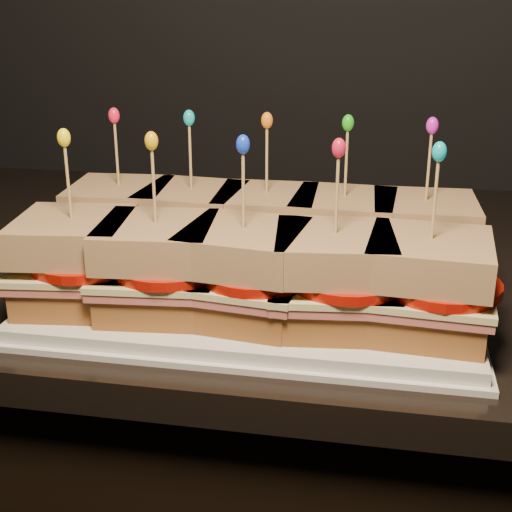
# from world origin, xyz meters

# --- Properties ---
(granite_slab) EXTENTS (2.29, 0.70, 0.03)m
(granite_slab) POSITION_xyz_m (0.01, 1.66, 0.85)
(granite_slab) COLOR black
(granite_slab) RESTS_ON cabinet
(platter) EXTENTS (0.43, 0.26, 0.02)m
(platter) POSITION_xyz_m (0.18, 1.48, 0.87)
(platter) COLOR white
(platter) RESTS_ON granite_slab
(platter_rim) EXTENTS (0.44, 0.28, 0.01)m
(platter_rim) POSITION_xyz_m (0.18, 1.48, 0.87)
(platter_rim) COLOR white
(platter_rim) RESTS_ON granite_slab
(sandwich_0_bread_bot) EXTENTS (0.11, 0.11, 0.03)m
(sandwich_0_bread_bot) POSITION_xyz_m (0.02, 1.55, 0.90)
(sandwich_0_bread_bot) COLOR brown
(sandwich_0_bread_bot) RESTS_ON platter
(sandwich_0_ham) EXTENTS (0.12, 0.11, 0.01)m
(sandwich_0_ham) POSITION_xyz_m (0.02, 1.55, 0.91)
(sandwich_0_ham) COLOR #C25553
(sandwich_0_ham) RESTS_ON sandwich_0_bread_bot
(sandwich_0_cheese) EXTENTS (0.12, 0.12, 0.01)m
(sandwich_0_cheese) POSITION_xyz_m (0.02, 1.55, 0.92)
(sandwich_0_cheese) COLOR beige
(sandwich_0_cheese) RESTS_ON sandwich_0_ham
(sandwich_0_tomato) EXTENTS (0.10, 0.10, 0.01)m
(sandwich_0_tomato) POSITION_xyz_m (0.03, 1.54, 0.93)
(sandwich_0_tomato) COLOR #B21307
(sandwich_0_tomato) RESTS_ON sandwich_0_cheese
(sandwich_0_bread_top) EXTENTS (0.11, 0.11, 0.03)m
(sandwich_0_bread_top) POSITION_xyz_m (0.02, 1.55, 0.95)
(sandwich_0_bread_top) COLOR brown
(sandwich_0_bread_top) RESTS_ON sandwich_0_tomato
(sandwich_0_pick) EXTENTS (0.00, 0.00, 0.09)m
(sandwich_0_pick) POSITION_xyz_m (0.02, 1.55, 1.00)
(sandwich_0_pick) COLOR tan
(sandwich_0_pick) RESTS_ON sandwich_0_bread_top
(sandwich_0_frill) EXTENTS (0.01, 0.01, 0.02)m
(sandwich_0_frill) POSITION_xyz_m (0.02, 1.55, 1.04)
(sandwich_0_frill) COLOR red
(sandwich_0_frill) RESTS_ON sandwich_0_pick
(sandwich_1_bread_bot) EXTENTS (0.11, 0.11, 0.03)m
(sandwich_1_bread_bot) POSITION_xyz_m (0.10, 1.55, 0.90)
(sandwich_1_bread_bot) COLOR brown
(sandwich_1_bread_bot) RESTS_ON platter
(sandwich_1_ham) EXTENTS (0.12, 0.11, 0.01)m
(sandwich_1_ham) POSITION_xyz_m (0.10, 1.55, 0.91)
(sandwich_1_ham) COLOR #C25553
(sandwich_1_ham) RESTS_ON sandwich_1_bread_bot
(sandwich_1_cheese) EXTENTS (0.12, 0.12, 0.01)m
(sandwich_1_cheese) POSITION_xyz_m (0.10, 1.55, 0.92)
(sandwich_1_cheese) COLOR beige
(sandwich_1_cheese) RESTS_ON sandwich_1_ham
(sandwich_1_tomato) EXTENTS (0.10, 0.10, 0.01)m
(sandwich_1_tomato) POSITION_xyz_m (0.11, 1.54, 0.93)
(sandwich_1_tomato) COLOR #B21307
(sandwich_1_tomato) RESTS_ON sandwich_1_cheese
(sandwich_1_bread_top) EXTENTS (0.11, 0.11, 0.03)m
(sandwich_1_bread_top) POSITION_xyz_m (0.10, 1.55, 0.95)
(sandwich_1_bread_top) COLOR brown
(sandwich_1_bread_top) RESTS_ON sandwich_1_tomato
(sandwich_1_pick) EXTENTS (0.00, 0.00, 0.09)m
(sandwich_1_pick) POSITION_xyz_m (0.10, 1.55, 1.00)
(sandwich_1_pick) COLOR tan
(sandwich_1_pick) RESTS_ON sandwich_1_bread_top
(sandwich_1_frill) EXTENTS (0.01, 0.01, 0.02)m
(sandwich_1_frill) POSITION_xyz_m (0.10, 1.55, 1.04)
(sandwich_1_frill) COLOR #11A8B5
(sandwich_1_frill) RESTS_ON sandwich_1_pick
(sandwich_2_bread_bot) EXTENTS (0.10, 0.10, 0.03)m
(sandwich_2_bread_bot) POSITION_xyz_m (0.18, 1.55, 0.90)
(sandwich_2_bread_bot) COLOR brown
(sandwich_2_bread_bot) RESTS_ON platter
(sandwich_2_ham) EXTENTS (0.11, 0.11, 0.01)m
(sandwich_2_ham) POSITION_xyz_m (0.18, 1.55, 0.91)
(sandwich_2_ham) COLOR #C25553
(sandwich_2_ham) RESTS_ON sandwich_2_bread_bot
(sandwich_2_cheese) EXTENTS (0.12, 0.11, 0.01)m
(sandwich_2_cheese) POSITION_xyz_m (0.18, 1.55, 0.92)
(sandwich_2_cheese) COLOR beige
(sandwich_2_cheese) RESTS_ON sandwich_2_ham
(sandwich_2_tomato) EXTENTS (0.10, 0.10, 0.01)m
(sandwich_2_tomato) POSITION_xyz_m (0.19, 1.54, 0.93)
(sandwich_2_tomato) COLOR #B21307
(sandwich_2_tomato) RESTS_ON sandwich_2_cheese
(sandwich_2_bread_top) EXTENTS (0.11, 0.11, 0.03)m
(sandwich_2_bread_top) POSITION_xyz_m (0.18, 1.55, 0.95)
(sandwich_2_bread_top) COLOR brown
(sandwich_2_bread_top) RESTS_ON sandwich_2_tomato
(sandwich_2_pick) EXTENTS (0.00, 0.00, 0.09)m
(sandwich_2_pick) POSITION_xyz_m (0.18, 1.55, 1.00)
(sandwich_2_pick) COLOR tan
(sandwich_2_pick) RESTS_ON sandwich_2_bread_top
(sandwich_2_frill) EXTENTS (0.01, 0.01, 0.02)m
(sandwich_2_frill) POSITION_xyz_m (0.18, 1.55, 1.04)
(sandwich_2_frill) COLOR orange
(sandwich_2_frill) RESTS_ON sandwich_2_pick
(sandwich_3_bread_bot) EXTENTS (0.11, 0.11, 0.03)m
(sandwich_3_bread_bot) POSITION_xyz_m (0.26, 1.55, 0.90)
(sandwich_3_bread_bot) COLOR brown
(sandwich_3_bread_bot) RESTS_ON platter
(sandwich_3_ham) EXTENTS (0.12, 0.11, 0.01)m
(sandwich_3_ham) POSITION_xyz_m (0.26, 1.55, 0.91)
(sandwich_3_ham) COLOR #C25553
(sandwich_3_ham) RESTS_ON sandwich_3_bread_bot
(sandwich_3_cheese) EXTENTS (0.12, 0.11, 0.01)m
(sandwich_3_cheese) POSITION_xyz_m (0.26, 1.55, 0.92)
(sandwich_3_cheese) COLOR beige
(sandwich_3_cheese) RESTS_ON sandwich_3_ham
(sandwich_3_tomato) EXTENTS (0.10, 0.10, 0.01)m
(sandwich_3_tomato) POSITION_xyz_m (0.28, 1.54, 0.93)
(sandwich_3_tomato) COLOR #B21307
(sandwich_3_tomato) RESTS_ON sandwich_3_cheese
(sandwich_3_bread_top) EXTENTS (0.11, 0.11, 0.03)m
(sandwich_3_bread_top) POSITION_xyz_m (0.26, 1.55, 0.95)
(sandwich_3_bread_top) COLOR brown
(sandwich_3_bread_top) RESTS_ON sandwich_3_tomato
(sandwich_3_pick) EXTENTS (0.00, 0.00, 0.09)m
(sandwich_3_pick) POSITION_xyz_m (0.26, 1.55, 1.00)
(sandwich_3_pick) COLOR tan
(sandwich_3_pick) RESTS_ON sandwich_3_bread_top
(sandwich_3_frill) EXTENTS (0.01, 0.01, 0.02)m
(sandwich_3_frill) POSITION_xyz_m (0.26, 1.55, 1.04)
(sandwich_3_frill) COLOR green
(sandwich_3_frill) RESTS_ON sandwich_3_pick
(sandwich_4_bread_bot) EXTENTS (0.10, 0.10, 0.03)m
(sandwich_4_bread_bot) POSITION_xyz_m (0.35, 1.55, 0.90)
(sandwich_4_bread_bot) COLOR brown
(sandwich_4_bread_bot) RESTS_ON platter
(sandwich_4_ham) EXTENTS (0.11, 0.11, 0.01)m
(sandwich_4_ham) POSITION_xyz_m (0.35, 1.55, 0.91)
(sandwich_4_ham) COLOR #C25553
(sandwich_4_ham) RESTS_ON sandwich_4_bread_bot
(sandwich_4_cheese) EXTENTS (0.12, 0.11, 0.01)m
(sandwich_4_cheese) POSITION_xyz_m (0.35, 1.55, 0.92)
(sandwich_4_cheese) COLOR beige
(sandwich_4_cheese) RESTS_ON sandwich_4_ham
(sandwich_4_tomato) EXTENTS (0.10, 0.10, 0.01)m
(sandwich_4_tomato) POSITION_xyz_m (0.36, 1.54, 0.93)
(sandwich_4_tomato) COLOR #B21307
(sandwich_4_tomato) RESTS_ON sandwich_4_cheese
(sandwich_4_bread_top) EXTENTS (0.11, 0.11, 0.03)m
(sandwich_4_bread_top) POSITION_xyz_m (0.35, 1.55, 0.95)
(sandwich_4_bread_top) COLOR brown
(sandwich_4_bread_top) RESTS_ON sandwich_4_tomato
(sandwich_4_pick) EXTENTS (0.00, 0.00, 0.09)m
(sandwich_4_pick) POSITION_xyz_m (0.35, 1.55, 1.00)
(sandwich_4_pick) COLOR tan
(sandwich_4_pick) RESTS_ON sandwich_4_bread_top
(sandwich_4_frill) EXTENTS (0.01, 0.01, 0.02)m
(sandwich_4_frill) POSITION_xyz_m (0.35, 1.55, 1.04)
(sandwich_4_frill) COLOR #C91BBE
(sandwich_4_frill) RESTS_ON sandwich_4_pick
(sandwich_5_bread_bot) EXTENTS (0.11, 0.11, 0.03)m
(sandwich_5_bread_bot) POSITION_xyz_m (0.02, 1.42, 0.90)
(sandwich_5_bread_bot) COLOR brown
(sandwich_5_bread_bot) RESTS_ON platter
(sandwich_5_ham) EXTENTS (0.12, 0.12, 0.01)m
(sandwich_5_ham) POSITION_xyz_m (0.02, 1.42, 0.91)
(sandwich_5_ham) COLOR #C25553
(sandwich_5_ham) RESTS_ON sandwich_5_bread_bot
(sandwich_5_cheese) EXTENTS (0.13, 0.12, 0.01)m
(sandwich_5_cheese) POSITION_xyz_m (0.02, 1.42, 0.92)
(sandwich_5_cheese) COLOR beige
(sandwich_5_cheese) RESTS_ON sandwich_5_ham
(sandwich_5_tomato) EXTENTS (0.10, 0.10, 0.01)m
(sandwich_5_tomato) POSITION_xyz_m (0.03, 1.42, 0.93)
(sandwich_5_tomato) COLOR #B21307
(sandwich_5_tomato) RESTS_ON sandwich_5_cheese
(sandwich_5_bread_top) EXTENTS (0.11, 0.11, 0.03)m
(sandwich_5_bread_top) POSITION_xyz_m (0.02, 1.42, 0.95)
(sandwich_5_bread_top) COLOR brown
(sandwich_5_bread_top) RESTS_ON sandwich_5_tomato
(sandwich_5_pick) EXTENTS (0.00, 0.00, 0.09)m
(sandwich_5_pick) POSITION_xyz_m (0.02, 1.42, 1.00)
(sandwich_5_pick) COLOR tan
(sandwich_5_pick) RESTS_ON sandwich_5_bread_top
(sandwich_5_frill) EXTENTS (0.01, 0.01, 0.02)m
(sandwich_5_frill) POSITION_xyz_m (0.02, 1.42, 1.04)
(sandwich_5_frill) COLOR yellow
(sandwich_5_frill) RESTS_ON sandwich_5_pick
(sandwich_6_bread_bot) EXTENTS (0.11, 0.11, 0.03)m
(sandwich_6_bread_bot) POSITION_xyz_m (0.10, 1.42, 0.90)
(sandwich_6_bread_bot) COLOR brown
(sandwich_6_bread_bot) RESTS_ON platter
(sandwich_6_ham) EXTENTS (0.12, 0.12, 0.01)m
(sandwich_6_ham) POSITION_xyz_m (0.10, 1.42, 0.91)
(sandwich_6_ham) COLOR #C25553
(sandwich_6_ham) RESTS_ON sandwich_6_bread_bot
(sandwich_6_cheese) EXTENTS (0.12, 0.12, 0.01)m
(sandwich_6_cheese) POSITION_xyz_m (0.10, 1.42, 0.92)
(sandwich_6_cheese) COLOR beige
(sandwich_6_cheese) RESTS_ON sandwich_6_ham
(sandwich_6_tomato) EXTENTS (0.10, 0.10, 0.01)m
(sandwich_6_tomato) POSITION_xyz_m (0.11, 1.42, 0.93)
(sandwich_6_tomato) COLOR #B21307
(sandwich_6_tomato) RESTS_ON sandwich_6_cheese
(sandwich_6_bread_top) EXTENTS (0.11, 0.11, 0.03)m
(sandwich_6_bread_top) POSITION_xyz_m (0.10, 1.42, 0.95)
(sandwich_6_bread_top) COLOR brown
(sandwich_6_bread_top) RESTS_ON sandwich_6_tomato
(sandwich_6_pick) EXTENTS (0.00, 0.00, 0.09)m
(sandwich_6_pick) POSITION_xyz_m (0.10, 1.42, 1.00)
(sandwich_6_pick) COLOR tan
(sandwich_6_pick) RESTS_ON sandwich_6_bread_top
(sandwich_6_frill) EXTENTS (0.01, 0.01, 0.02)m
(sandwich_6_frill) POSITION_xyz_m (0.10, 1.42, 1.04)
(sandwich_6_frill) COLOR #E9A712
(sandwich_6_frill) RESTS_ON sandwich_6_pick
(sandwich_7_bread_bot) EXTENTS (0.11, 0.11, 0.03)m
(sandwich_7_bread_bot) POSITION_xyz_m (0.18, 1.42, 0.90)
(sandwich_7_bread_bot) COLOR brown
(sandwich_7_bread_bot) RESTS_ON platter
(sandwich_7_ham) EXTENTS (0.12, 0.12, 0.01)m
(sandwich_7_ham) POSITION_xyz_m (0.18, 1.42, 0.91)
(sandwich_7_ham) COLOR #C25553
(sandwich_7_ham) RESTS_ON sandwich_7_bread_bot
(sandwich_7_cheese) EXTENTS (0.13, 0.12, 0.01)m
(sandwich_7_cheese) POSITION_xyz_m (0.18, 1.42, 0.92)
(sandwich_7_cheese) COLOR beige
(sandwich_7_cheese) RESTS_ON sandwich_7_ham
(sandwich_7_tomato) EXTENTS (0.10, 0.10, 0.01)m
(sandwich_7_tomato) POSITION_xyz_m (0.19, 1.42, 0.93)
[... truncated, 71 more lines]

